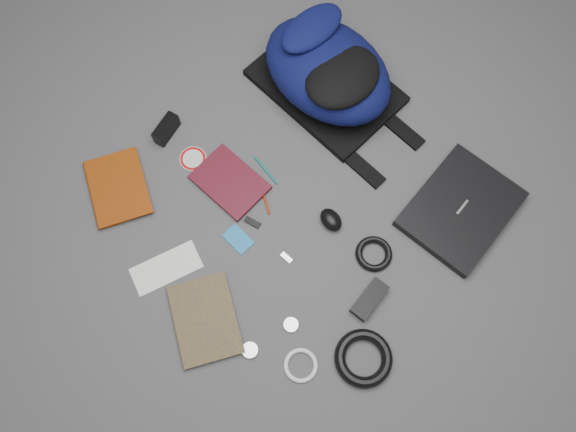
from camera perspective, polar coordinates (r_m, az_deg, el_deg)
ground at (r=1.72m, az=0.00°, el=-0.22°), size 4.00×4.00×0.00m
backpack at (r=1.84m, az=4.04°, el=14.59°), size 0.40×0.54×0.21m
laptop at (r=1.79m, az=17.14°, el=0.69°), size 0.39×0.33×0.03m
textbook_red at (r=1.83m, az=-19.43°, el=1.91°), size 0.24×0.28×0.03m
comic_book at (r=1.66m, az=-11.41°, el=-11.11°), size 0.25×0.29×0.02m
envelope at (r=1.71m, az=-12.27°, el=-5.19°), size 0.22×0.13×0.00m
dvd_case at (r=1.76m, az=-5.93°, el=3.44°), size 0.19×0.24×0.02m
compact_camera at (r=1.85m, az=-12.27°, el=8.61°), size 0.11×0.07×0.06m
sticker_disc at (r=1.82m, az=-9.63°, el=5.76°), size 0.10×0.10×0.00m
pen_teal at (r=1.77m, az=-2.28°, el=4.69°), size 0.01×0.12×0.01m
pen_red at (r=1.74m, az=-2.53°, el=2.26°), size 0.06×0.13×0.01m
id_badge at (r=1.70m, az=-5.08°, el=-2.35°), size 0.07×0.09×0.00m
usb_black at (r=1.71m, az=-3.63°, el=-0.65°), size 0.04×0.05×0.01m
usb_silver at (r=1.67m, az=-0.16°, el=-4.26°), size 0.02×0.04×0.01m
mouse at (r=1.70m, az=4.38°, el=-0.38°), size 0.06×0.08×0.04m
headphone_left at (r=1.63m, az=-3.88°, el=-13.44°), size 0.06×0.06×0.01m
headphone_right at (r=1.63m, az=0.30°, el=-10.99°), size 0.05×0.05×0.01m
cable_coil at (r=1.69m, az=8.71°, el=-3.81°), size 0.14×0.14×0.02m
power_brick at (r=1.65m, az=8.27°, el=-8.38°), size 0.13×0.08×0.03m
power_cord_coil at (r=1.62m, az=7.67°, el=-14.12°), size 0.18×0.18×0.03m
white_cable_coil at (r=1.62m, az=1.31°, el=-14.93°), size 0.12×0.12×0.01m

